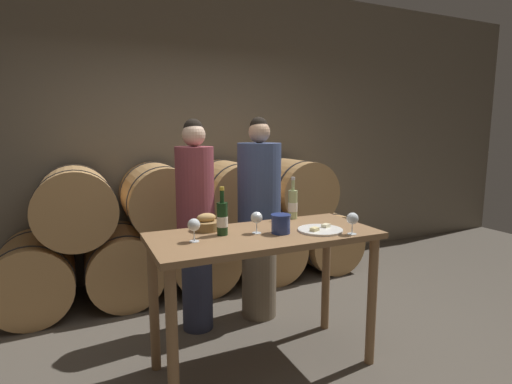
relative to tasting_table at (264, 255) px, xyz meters
The scene contains 14 objects.
ground_plane 0.79m from the tasting_table, ahead, with size 10.00×10.00×0.00m, color #564F44.
stone_wall_back 2.26m from the tasting_table, 90.00° to the left, with size 10.00×0.12×3.20m.
barrel_stack 1.59m from the tasting_table, 90.00° to the left, with size 3.66×0.83×1.28m.
tasting_table is the anchor object (origin of this frame).
person_left 0.75m from the tasting_table, 110.29° to the left, with size 0.30×0.30×1.68m.
person_right 0.76m from the tasting_table, 67.68° to the left, with size 0.36×0.36×1.70m.
wine_bottle_red 0.38m from the tasting_table, 166.53° to the left, with size 0.07×0.07×0.31m.
wine_bottle_white 0.54m from the tasting_table, 37.77° to the left, with size 0.07×0.07×0.32m.
blue_crock 0.24m from the tasting_table, 30.18° to the right, with size 0.13×0.13×0.12m.
bread_basket 0.44m from the tasting_table, 145.65° to the left, with size 0.18×0.18×0.12m.
cheese_plate 0.40m from the tasting_table, 17.49° to the right, with size 0.30×0.30×0.04m.
wine_glass_far_left 0.53m from the tasting_table, behind, with size 0.08×0.08×0.14m.
wine_glass_left 0.25m from the tasting_table, 168.55° to the left, with size 0.08×0.08×0.14m.
wine_glass_center 0.61m from the tasting_table, 28.26° to the right, with size 0.08×0.08×0.14m.
Camera 1 is at (-1.09, -2.27, 1.60)m, focal length 28.00 mm.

